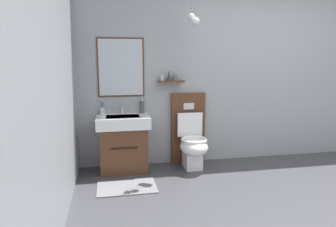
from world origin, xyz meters
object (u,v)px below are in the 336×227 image
Objects in this scene: toothbrush_cup at (102,110)px; vanity_sink_left at (123,142)px; toilet at (191,140)px; soap_dispenser at (142,107)px.

vanity_sink_left is at bearing -30.91° from toothbrush_cup.
vanity_sink_left is 0.51m from toothbrush_cup.
vanity_sink_left is 0.92m from toilet.
vanity_sink_left is at bearing 179.74° from toilet.
toilet is at bearing -0.26° from vanity_sink_left.
soap_dispenser reaches higher than vanity_sink_left.
toilet is (0.92, -0.00, -0.02)m from vanity_sink_left.
toilet is 4.76× the size of toothbrush_cup.
soap_dispenser is at bearing 1.07° from toothbrush_cup.
toothbrush_cup is (-1.18, 0.16, 0.42)m from toilet.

